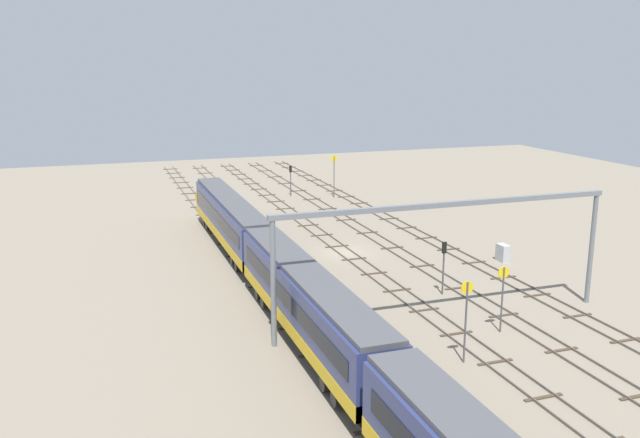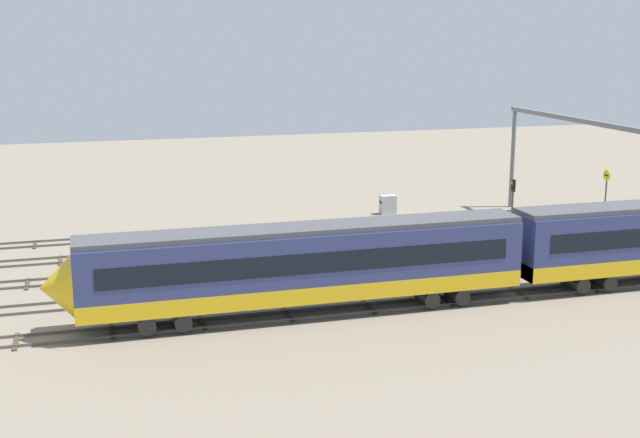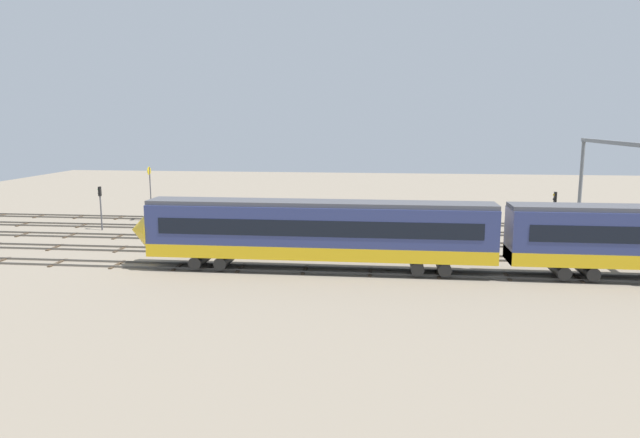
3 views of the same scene
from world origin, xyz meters
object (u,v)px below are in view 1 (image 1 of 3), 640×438
at_px(signal_light_trackside_departure, 291,176).
at_px(speed_sign_far_trackside, 466,312).
at_px(speed_sign_near_foreground, 334,171).
at_px(overhead_gantry, 448,228).
at_px(speed_sign_mid_trackside, 503,290).
at_px(relay_cabinet, 503,253).
at_px(train, 304,302).
at_px(signal_light_trackside_approach, 444,260).

bearing_deg(signal_light_trackside_departure, speed_sign_far_trackside, 174.86).
height_order(speed_sign_near_foreground, speed_sign_far_trackside, speed_sign_near_foreground).
bearing_deg(overhead_gantry, speed_sign_mid_trackside, -135.17).
relative_size(speed_sign_mid_trackside, relay_cabinet, 2.95).
distance_m(overhead_gantry, speed_sign_near_foreground, 45.14).
bearing_deg(speed_sign_mid_trackside, speed_sign_far_trackside, 124.50).
height_order(train, speed_sign_mid_trackside, train).
relative_size(speed_sign_mid_trackside, signal_light_trackside_approach, 1.08).
bearing_deg(train, speed_sign_mid_trackside, -103.56).
distance_m(train, relay_cabinet, 25.33).
relative_size(overhead_gantry, relay_cabinet, 16.07).
bearing_deg(speed_sign_mid_trackside, train, 76.44).
xyz_separation_m(train, signal_light_trackside_approach, (4.83, -13.00, 0.16)).
distance_m(speed_sign_near_foreground, relay_cabinet, 33.37).
bearing_deg(train, speed_sign_near_foreground, -22.52).
bearing_deg(speed_sign_far_trackside, overhead_gantry, -18.51).
xyz_separation_m(overhead_gantry, relay_cabinet, (11.36, -12.53, -6.08)).
relative_size(signal_light_trackside_departure, relay_cabinet, 2.68).
xyz_separation_m(speed_sign_near_foreground, signal_light_trackside_departure, (2.82, 5.29, -0.82)).
relative_size(speed_sign_near_foreground, speed_sign_far_trackside, 1.10).
distance_m(train, speed_sign_near_foreground, 47.61).
relative_size(train, speed_sign_far_trackside, 14.43).
height_order(speed_sign_far_trackside, signal_light_trackside_approach, speed_sign_far_trackside).
xyz_separation_m(overhead_gantry, speed_sign_far_trackside, (-6.11, 2.05, -3.59)).
bearing_deg(speed_sign_near_foreground, speed_sign_mid_trackside, 173.64).
bearing_deg(signal_light_trackside_approach, speed_sign_near_foreground, -7.62).
distance_m(speed_sign_mid_trackside, signal_light_trackside_departure, 49.92).
distance_m(speed_sign_near_foreground, signal_light_trackside_approach, 39.49).
relative_size(train, overhead_gantry, 2.97).
bearing_deg(relay_cabinet, speed_sign_near_foreground, 7.79).
relative_size(speed_sign_far_trackside, signal_light_trackside_departure, 1.23).
bearing_deg(relay_cabinet, signal_light_trackside_departure, 15.31).
height_order(train, relay_cabinet, train).
height_order(train, signal_light_trackside_departure, train).
relative_size(train, relay_cabinet, 47.73).
bearing_deg(speed_sign_mid_trackside, overhead_gantry, 44.83).
relative_size(speed_sign_far_trackside, signal_light_trackside_approach, 1.22).
height_order(speed_sign_near_foreground, speed_sign_mid_trackside, speed_sign_near_foreground).
bearing_deg(relay_cabinet, signal_light_trackside_approach, 122.43).
relative_size(train, speed_sign_mid_trackside, 16.19).
bearing_deg(speed_sign_far_trackside, speed_sign_near_foreground, -11.30).
bearing_deg(signal_light_trackside_approach, signal_light_trackside_departure, 0.08).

